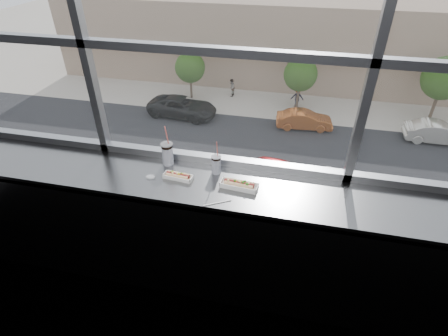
% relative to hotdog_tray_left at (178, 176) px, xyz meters
% --- Properties ---
extents(wall_back_lower, '(6.00, 0.00, 6.00)m').
position_rel_hotdog_tray_left_xyz_m(wall_back_lower, '(0.25, 0.28, -0.57)').
color(wall_back_lower, black).
rests_on(wall_back_lower, ground).
extents(window_glass, '(6.00, 0.00, 6.00)m').
position_rel_hotdog_tray_left_xyz_m(window_glass, '(0.25, 0.30, 1.18)').
color(window_glass, silver).
rests_on(window_glass, ground).
extents(window_mullions, '(6.00, 0.08, 2.40)m').
position_rel_hotdog_tray_left_xyz_m(window_mullions, '(0.25, 0.28, 1.18)').
color(window_mullions, gray).
rests_on(window_mullions, ground).
extents(counter, '(6.00, 0.55, 0.06)m').
position_rel_hotdog_tray_left_xyz_m(counter, '(0.25, 0.00, -0.05)').
color(counter, slate).
rests_on(counter, ground).
extents(counter_fascia, '(6.00, 0.04, 1.04)m').
position_rel_hotdog_tray_left_xyz_m(counter_fascia, '(0.25, -0.25, -0.57)').
color(counter_fascia, slate).
rests_on(counter_fascia, ground).
extents(hotdog_tray_left, '(0.23, 0.10, 0.06)m').
position_rel_hotdog_tray_left_xyz_m(hotdog_tray_left, '(0.00, 0.00, 0.00)').
color(hotdog_tray_left, white).
rests_on(hotdog_tray_left, counter).
extents(hotdog_tray_right, '(0.29, 0.12, 0.07)m').
position_rel_hotdog_tray_left_xyz_m(hotdog_tray_right, '(0.48, -0.01, 0.00)').
color(hotdog_tray_right, white).
rests_on(hotdog_tray_right, counter).
extents(soda_cup_left, '(0.10, 0.10, 0.35)m').
position_rel_hotdog_tray_left_xyz_m(soda_cup_left, '(-0.14, 0.18, 0.08)').
color(soda_cup_left, white).
rests_on(soda_cup_left, counter).
extents(soda_cup_right, '(0.08, 0.08, 0.29)m').
position_rel_hotdog_tray_left_xyz_m(soda_cup_right, '(0.27, 0.14, 0.06)').
color(soda_cup_right, white).
rests_on(soda_cup_right, counter).
extents(loose_straw, '(0.18, 0.11, 0.01)m').
position_rel_hotdog_tray_left_xyz_m(loose_straw, '(0.36, -0.22, -0.02)').
color(loose_straw, white).
rests_on(loose_straw, counter).
extents(wrapper, '(0.09, 0.06, 0.02)m').
position_rel_hotdog_tray_left_xyz_m(wrapper, '(-0.21, -0.04, -0.01)').
color(wrapper, silver).
rests_on(wrapper, counter).
extents(plaza_ground, '(120.00, 120.00, 0.00)m').
position_rel_hotdog_tray_left_xyz_m(plaza_ground, '(0.25, 43.78, -12.12)').
color(plaza_ground, '#A39A8C').
rests_on(plaza_ground, ground).
extents(plaza_near, '(50.00, 14.00, 0.04)m').
position_rel_hotdog_tray_left_xyz_m(plaza_near, '(0.25, 7.28, -12.10)').
color(plaza_near, '#A39A8C').
rests_on(plaza_near, plaza_ground).
extents(street_asphalt, '(80.00, 10.00, 0.06)m').
position_rel_hotdog_tray_left_xyz_m(street_asphalt, '(0.25, 20.28, -12.09)').
color(street_asphalt, black).
rests_on(street_asphalt, plaza_ground).
extents(far_sidewalk, '(80.00, 6.00, 0.04)m').
position_rel_hotdog_tray_left_xyz_m(far_sidewalk, '(0.25, 28.28, -12.10)').
color(far_sidewalk, '#A39A8C').
rests_on(far_sidewalk, plaza_ground).
extents(far_building, '(50.00, 14.00, 8.00)m').
position_rel_hotdog_tray_left_xyz_m(far_building, '(0.25, 38.28, -8.12)').
color(far_building, '#8D745F').
rests_on(far_building, plaza_ground).
extents(car_far_c, '(2.68, 6.36, 2.11)m').
position_rel_hotdog_tray_left_xyz_m(car_far_c, '(11.50, 24.28, -11.01)').
color(car_far_c, beige).
rests_on(car_far_c, street_asphalt).
extents(car_near_a, '(3.32, 6.49, 2.08)m').
position_rel_hotdog_tray_left_xyz_m(car_near_a, '(-12.56, 16.28, -11.02)').
color(car_near_a, silver).
rests_on(car_near_a, street_asphalt).
extents(car_far_a, '(3.31, 6.81, 2.20)m').
position_rel_hotdog_tray_left_xyz_m(car_far_a, '(-8.82, 24.28, -10.96)').
color(car_far_a, black).
rests_on(car_far_a, street_asphalt).
extents(car_near_b, '(3.08, 6.04, 1.93)m').
position_rel_hotdog_tray_left_xyz_m(car_near_b, '(-4.84, 16.28, -11.10)').
color(car_near_b, black).
rests_on(car_near_b, street_asphalt).
extents(car_near_d, '(2.54, 5.61, 1.84)m').
position_rel_hotdog_tray_left_xyz_m(car_near_d, '(5.47, 16.28, -11.14)').
color(car_near_d, white).
rests_on(car_near_d, street_asphalt).
extents(car_near_c, '(3.25, 6.85, 2.22)m').
position_rel_hotdog_tray_left_xyz_m(car_near_c, '(0.20, 16.28, -10.95)').
color(car_near_c, '#B11116').
rests_on(car_near_c, street_asphalt).
extents(car_far_b, '(3.08, 6.13, 1.97)m').
position_rel_hotdog_tray_left_xyz_m(car_far_b, '(1.55, 24.28, -11.08)').
color(car_far_b, '#BC5A20').
rests_on(car_far_b, street_asphalt).
extents(pedestrian_a, '(0.67, 0.90, 2.02)m').
position_rel_hotdog_tray_left_xyz_m(pedestrian_a, '(-5.56, 29.46, -11.07)').
color(pedestrian_a, '#66605B').
rests_on(pedestrian_a, far_sidewalk).
extents(pedestrian_b, '(0.97, 0.73, 2.19)m').
position_rel_hotdog_tray_left_xyz_m(pedestrian_b, '(0.76, 28.47, -10.99)').
color(pedestrian_b, '#66605B').
rests_on(pedestrian_b, far_sidewalk).
extents(tree_left, '(2.81, 2.81, 4.39)m').
position_rel_hotdog_tray_left_xyz_m(tree_left, '(-9.26, 28.28, -9.15)').
color(tree_left, '#47382B').
rests_on(tree_left, far_sidewalk).
extents(tree_center, '(2.93, 2.93, 4.58)m').
position_rel_hotdog_tray_left_xyz_m(tree_center, '(0.78, 28.28, -9.01)').
color(tree_center, '#47382B').
rests_on(tree_center, far_sidewalk).
extents(tree_right, '(3.47, 3.47, 5.43)m').
position_rel_hotdog_tray_left_xyz_m(tree_right, '(12.06, 28.28, -8.44)').
color(tree_right, '#47382B').
rests_on(tree_right, far_sidewalk).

